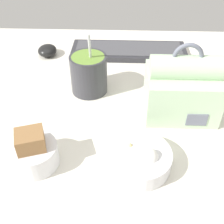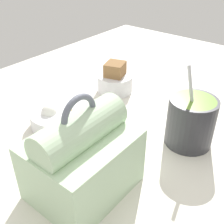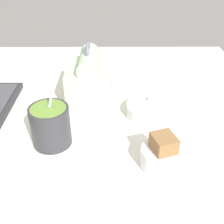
% 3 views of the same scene
% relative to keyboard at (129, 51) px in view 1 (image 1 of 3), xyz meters
% --- Properties ---
extents(desk_surface, '(1.40, 1.10, 0.02)m').
position_rel_keyboard_xyz_m(desk_surface, '(-0.10, -0.35, -0.02)').
color(desk_surface, silver).
rests_on(desk_surface, ground).
extents(keyboard, '(0.39, 0.13, 0.02)m').
position_rel_keyboard_xyz_m(keyboard, '(0.00, 0.00, 0.00)').
color(keyboard, '#2D2D33').
rests_on(keyboard, desk_surface).
extents(lunch_bag, '(0.18, 0.14, 0.19)m').
position_rel_keyboard_xyz_m(lunch_bag, '(0.13, -0.31, 0.06)').
color(lunch_bag, '#B7D6AD').
rests_on(lunch_bag, desk_surface).
extents(soup_cup, '(0.10, 0.10, 0.18)m').
position_rel_keyboard_xyz_m(soup_cup, '(-0.11, -0.23, 0.05)').
color(soup_cup, '#333338').
rests_on(soup_cup, desk_surface).
extents(bento_bowl_sandwich, '(0.10, 0.10, 0.09)m').
position_rel_keyboard_xyz_m(bento_bowl_sandwich, '(-0.20, -0.50, 0.02)').
color(bento_bowl_sandwich, silver).
rests_on(bento_bowl_sandwich, desk_surface).
extents(bento_bowl_snacks, '(0.14, 0.14, 0.06)m').
position_rel_keyboard_xyz_m(bento_bowl_snacks, '(0.02, -0.50, 0.01)').
color(bento_bowl_snacks, silver).
rests_on(bento_bowl_snacks, desk_surface).
extents(computer_mouse, '(0.06, 0.07, 0.04)m').
position_rel_keyboard_xyz_m(computer_mouse, '(-0.28, -0.02, 0.01)').
color(computer_mouse, black).
rests_on(computer_mouse, desk_surface).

